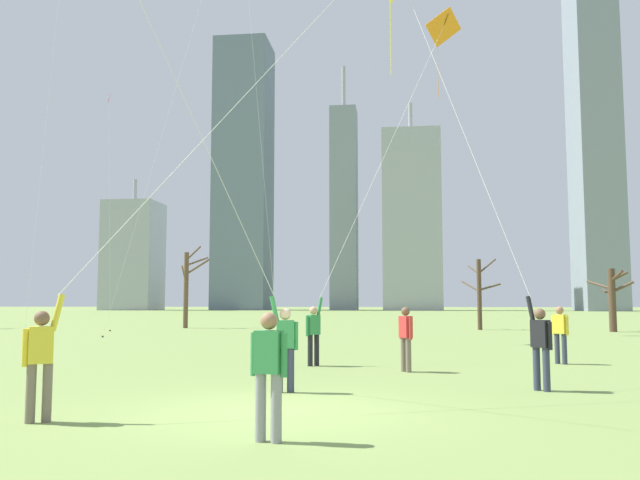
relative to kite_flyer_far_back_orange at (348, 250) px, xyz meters
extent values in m
plane|color=#7A934C|center=(-0.54, -8.44, -3.24)|extent=(400.00, 400.00, 0.00)
cylinder|color=black|center=(-0.97, -1.09, -2.82)|extent=(0.14, 0.14, 0.85)
cylinder|color=black|center=(-0.81, -0.93, -2.82)|extent=(0.14, 0.14, 0.85)
cube|color=#338C4C|center=(-0.89, -1.01, -2.12)|extent=(0.38, 0.38, 0.54)
sphere|color=tan|center=(-0.89, -1.01, -1.73)|extent=(0.22, 0.22, 0.22)
cylinder|color=#338C4C|center=(-1.04, -1.15, -2.16)|extent=(0.09, 0.09, 0.55)
cylinder|color=#338C4C|center=(-0.74, -0.86, -1.65)|extent=(0.21, 0.21, 0.56)
cube|color=orange|center=(3.11, 3.52, 8.10)|extent=(1.29, 0.66, 1.33)
cylinder|color=black|center=(3.11, 3.52, 8.10)|extent=(0.36, 0.32, 0.83)
cylinder|color=orange|center=(2.91, 3.70, 6.63)|extent=(0.02, 0.02, 1.97)
cylinder|color=silver|center=(1.19, 1.33, 3.35)|extent=(3.87, 4.40, 9.50)
cylinder|color=#33384C|center=(-0.66, -6.27, -2.82)|extent=(0.14, 0.14, 0.85)
cylinder|color=#33384C|center=(-0.87, -6.32, -2.82)|extent=(0.14, 0.14, 0.85)
cube|color=#338C4C|center=(-0.77, -6.29, -2.12)|extent=(0.38, 0.27, 0.54)
sphere|color=beige|center=(-0.77, -6.29, -1.73)|extent=(0.22, 0.22, 0.22)
cylinder|color=#338C4C|center=(-0.56, -6.24, -2.16)|extent=(0.09, 0.09, 0.55)
cylinder|color=#338C4C|center=(-0.97, -6.34, -1.65)|extent=(0.22, 0.13, 0.56)
cylinder|color=#726656|center=(-3.89, -9.91, -2.82)|extent=(0.14, 0.14, 0.85)
cylinder|color=#726656|center=(-3.70, -9.80, -2.82)|extent=(0.14, 0.14, 0.85)
cube|color=yellow|center=(-3.79, -9.85, -2.12)|extent=(0.39, 0.35, 0.54)
sphere|color=brown|center=(-3.79, -9.85, -1.73)|extent=(0.22, 0.22, 0.22)
cylinder|color=yellow|center=(-3.97, -9.97, -2.16)|extent=(0.09, 0.09, 0.55)
cylinder|color=yellow|center=(-3.61, -9.74, -1.65)|extent=(0.22, 0.18, 0.56)
cylinder|color=#33384C|center=(4.31, -5.57, -2.82)|extent=(0.14, 0.14, 0.85)
cylinder|color=#33384C|center=(4.15, -5.41, -2.82)|extent=(0.14, 0.14, 0.85)
cube|color=black|center=(4.23, -5.49, -2.12)|extent=(0.38, 0.38, 0.54)
sphere|color=brown|center=(4.23, -5.49, -1.73)|extent=(0.22, 0.22, 0.22)
cylinder|color=black|center=(4.38, -5.64, -2.16)|extent=(0.09, 0.09, 0.55)
cylinder|color=black|center=(4.09, -5.34, -1.65)|extent=(0.21, 0.21, 0.56)
cylinder|color=yellow|center=(1.31, -1.72, 5.72)|extent=(0.02, 0.02, 2.24)
cylinder|color=silver|center=(2.86, -3.42, 2.97)|extent=(2.46, 3.85, 8.74)
cylinder|color=#726656|center=(1.67, -2.34, -2.82)|extent=(0.14, 0.14, 0.85)
cylinder|color=#726656|center=(1.55, -2.16, -2.82)|extent=(0.14, 0.14, 0.85)
cube|color=red|center=(1.61, -2.25, -2.12)|extent=(0.35, 0.39, 0.54)
sphere|color=brown|center=(1.61, -2.25, -1.73)|extent=(0.22, 0.22, 0.22)
cylinder|color=red|center=(1.73, -2.42, -2.16)|extent=(0.09, 0.09, 0.55)
cylinder|color=red|center=(1.50, -2.07, -2.16)|extent=(0.09, 0.09, 0.55)
cylinder|color=#33384C|center=(6.06, 0.27, -2.82)|extent=(0.14, 0.14, 0.85)
cylinder|color=#33384C|center=(5.90, 0.42, -2.82)|extent=(0.14, 0.14, 0.85)
cube|color=yellow|center=(5.98, 0.34, -2.12)|extent=(0.39, 0.38, 0.54)
sphere|color=#9E7051|center=(5.98, 0.34, -1.73)|extent=(0.22, 0.22, 0.22)
cylinder|color=yellow|center=(6.13, 0.20, -2.16)|extent=(0.09, 0.09, 0.55)
cylinder|color=yellow|center=(5.82, 0.49, -2.16)|extent=(0.09, 0.09, 0.55)
cylinder|color=gray|center=(-0.31, -10.74, -2.82)|extent=(0.14, 0.14, 0.85)
cylinder|color=gray|center=(-0.10, -10.80, -2.82)|extent=(0.14, 0.14, 0.85)
cube|color=#338C4C|center=(-0.20, -10.77, -2.12)|extent=(0.38, 0.28, 0.54)
sphere|color=#9E7051|center=(-0.20, -10.77, -1.73)|extent=(0.22, 0.22, 0.22)
cylinder|color=#338C4C|center=(-0.41, -10.72, -2.16)|extent=(0.09, 0.09, 0.55)
cylinder|color=#338C4C|center=(0.00, -10.82, -2.16)|extent=(0.09, 0.09, 0.55)
cylinder|color=silver|center=(-10.57, 14.94, 10.31)|extent=(4.91, 5.86, 27.03)
cylinder|color=#3F3833|center=(-13.02, 12.02, -3.20)|extent=(0.10, 0.10, 0.08)
cube|color=pink|center=(-16.86, 20.15, 11.51)|extent=(0.34, 0.67, 0.72)
cylinder|color=black|center=(-16.86, 20.15, 11.51)|extent=(0.12, 0.09, 0.47)
cylinder|color=silver|center=(-16.21, 19.30, 4.15)|extent=(1.30, 1.71, 14.71)
cylinder|color=#3F3833|center=(-15.57, 18.45, -3.20)|extent=(0.10, 0.10, 0.08)
cylinder|color=silver|center=(-13.98, 8.21, 10.19)|extent=(0.50, 3.78, 26.80)
cylinder|color=#3F3833|center=(-13.74, 6.32, -3.20)|extent=(0.10, 0.10, 0.08)
cylinder|color=#3F3833|center=(-2.96, 5.03, -3.20)|extent=(0.10, 0.10, 0.08)
cylinder|color=#4C3828|center=(6.47, 23.00, -1.04)|extent=(0.28, 0.28, 4.40)
cylinder|color=#4C3828|center=(7.13, 23.12, -0.59)|extent=(1.39, 0.37, 0.50)
cylinder|color=#4C3828|center=(7.01, 23.15, 0.72)|extent=(1.17, 0.42, 0.97)
cylinder|color=#4C3828|center=(6.02, 23.81, -0.52)|extent=(1.01, 1.71, 0.77)
cylinder|color=#4C3828|center=(6.22, 23.60, 0.50)|extent=(0.60, 1.28, 0.66)
cylinder|color=brown|center=(-12.62, 23.48, -0.72)|extent=(0.32, 0.32, 5.04)
cylinder|color=brown|center=(-12.02, 24.08, 0.86)|extent=(1.35, 1.34, 1.15)
cylinder|color=brown|center=(-12.01, 23.90, 1.20)|extent=(1.33, 0.95, 0.68)
cylinder|color=brown|center=(-12.52, 22.72, 0.26)|extent=(0.33, 1.60, 1.18)
cylinder|color=brown|center=(-12.31, 23.98, 1.78)|extent=(0.78, 1.14, 1.06)
cylinder|color=#4C3828|center=(13.83, 21.15, -1.40)|extent=(0.42, 0.42, 3.68)
cylinder|color=#4C3828|center=(14.27, 21.09, -0.03)|extent=(0.98, 0.30, 0.62)
cylinder|color=#4C3828|center=(13.98, 20.65, -0.02)|extent=(0.49, 1.13, 0.66)
cylinder|color=#4C3828|center=(13.34, 21.85, -0.50)|extent=(1.12, 1.51, 0.61)
cylinder|color=#4C3828|center=(14.38, 20.94, -0.65)|extent=(1.23, 0.61, 0.74)
cylinder|color=#4C3828|center=(13.76, 21.76, -0.99)|extent=(0.28, 1.27, 0.57)
cube|color=slate|center=(-30.82, 115.12, 25.23)|extent=(11.07, 11.10, 56.95)
cube|color=#9EA3AD|center=(-53.10, 111.32, 7.95)|extent=(10.55, 9.72, 22.38)
cylinder|color=#99999E|center=(-53.10, 111.32, 21.57)|extent=(0.80, 0.80, 4.87)
cube|color=gray|center=(-9.51, 115.18, 17.67)|extent=(5.42, 6.84, 41.83)
cylinder|color=#99999E|center=(-9.51, 115.18, 43.25)|extent=(0.80, 0.80, 9.32)
cube|color=#9EA3AD|center=(4.24, 111.48, 14.77)|extent=(11.53, 6.14, 36.02)
cylinder|color=#99999E|center=(4.24, 111.48, 35.55)|extent=(0.80, 0.80, 5.54)
cube|color=gray|center=(38.94, 109.38, 28.97)|extent=(7.61, 11.12, 64.43)
camera|label=1|loc=(1.44, -19.06, -1.49)|focal=36.92mm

